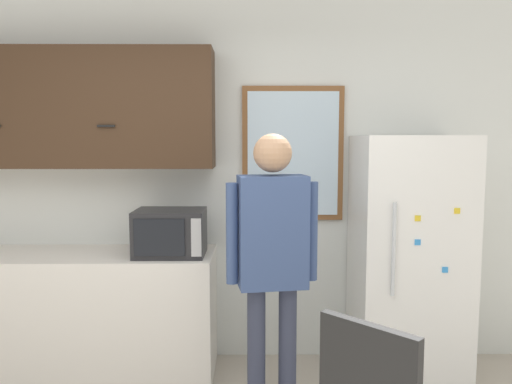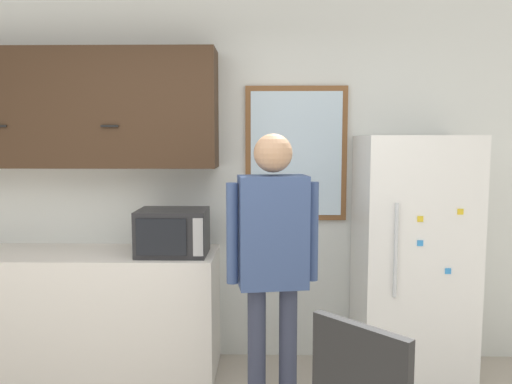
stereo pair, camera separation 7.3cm
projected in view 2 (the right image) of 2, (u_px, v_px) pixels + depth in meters
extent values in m
cube|color=silver|center=(217.00, 183.00, 3.81)|extent=(6.00, 0.06, 2.70)
cube|color=silver|center=(63.00, 312.00, 3.59)|extent=(2.22, 0.60, 0.88)
cube|color=#3D2819|center=(63.00, 109.00, 3.59)|extent=(2.22, 0.32, 0.84)
cube|color=black|center=(109.00, 126.00, 3.42)|extent=(0.12, 0.01, 0.01)
cube|color=#232326|center=(173.00, 232.00, 3.47)|extent=(0.48, 0.36, 0.32)
cube|color=black|center=(161.00, 237.00, 3.28)|extent=(0.33, 0.01, 0.25)
cube|color=#B2B2B2|center=(198.00, 237.00, 3.28)|extent=(0.07, 0.01, 0.25)
cylinder|color=#33384C|center=(257.00, 352.00, 3.02)|extent=(0.11, 0.11, 0.81)
cylinder|color=#33384C|center=(288.00, 350.00, 3.04)|extent=(0.11, 0.11, 0.81)
cube|color=#384C7A|center=(273.00, 232.00, 2.95)|extent=(0.43, 0.28, 0.67)
sphere|color=tan|center=(273.00, 153.00, 2.90)|extent=(0.23, 0.23, 0.23)
cylinder|color=#384C7A|center=(232.00, 233.00, 2.92)|extent=(0.07, 0.07, 0.60)
cylinder|color=#384C7A|center=(312.00, 231.00, 2.98)|extent=(0.07, 0.07, 0.60)
cube|color=white|center=(411.00, 259.00, 3.47)|extent=(0.74, 0.65, 1.71)
cylinder|color=silver|center=(396.00, 250.00, 3.12)|extent=(0.02, 0.02, 0.60)
cube|color=yellow|center=(420.00, 219.00, 3.11)|extent=(0.04, 0.01, 0.04)
cube|color=yellow|center=(460.00, 212.00, 3.11)|extent=(0.04, 0.01, 0.04)
cube|color=#338CDB|center=(420.00, 243.00, 3.13)|extent=(0.04, 0.01, 0.04)
cube|color=#338CDB|center=(448.00, 271.00, 3.15)|extent=(0.04, 0.01, 0.04)
cube|color=brown|center=(296.00, 154.00, 3.74)|extent=(0.76, 0.04, 1.00)
cube|color=silver|center=(296.00, 154.00, 3.71)|extent=(0.68, 0.01, 0.92)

